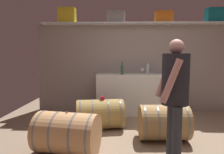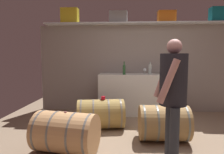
# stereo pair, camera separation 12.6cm
# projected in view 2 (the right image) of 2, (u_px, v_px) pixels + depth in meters

# --- Properties ---
(ground_plane) EXTENTS (6.24, 7.79, 0.02)m
(ground_plane) POSITION_uv_depth(u_px,v_px,m) (148.00, 137.00, 3.59)
(ground_plane) COLOR #8C755E
(back_wall_panel) EXTENTS (5.04, 0.10, 2.13)m
(back_wall_panel) POSITION_uv_depth(u_px,v_px,m) (141.00, 69.00, 5.19)
(back_wall_panel) COLOR gray
(back_wall_panel) RESTS_ON ground
(high_shelf_board) EXTENTS (4.64, 0.40, 0.03)m
(high_shelf_board) POSITION_uv_depth(u_px,v_px,m) (142.00, 23.00, 4.93)
(high_shelf_board) COLOR silver
(high_shelf_board) RESTS_ON back_wall_panel
(toolcase_yellow) EXTENTS (0.41, 0.23, 0.36)m
(toolcase_yellow) POSITION_uv_depth(u_px,v_px,m) (70.00, 16.00, 5.02)
(toolcase_yellow) COLOR yellow
(toolcase_yellow) RESTS_ON high_shelf_board
(toolcase_grey) EXTENTS (0.44, 0.27, 0.27)m
(toolcase_grey) POSITION_uv_depth(u_px,v_px,m) (118.00, 17.00, 4.95)
(toolcase_grey) COLOR gray
(toolcase_grey) RESTS_ON high_shelf_board
(toolcase_orange) EXTENTS (0.41, 0.25, 0.27)m
(toolcase_orange) POSITION_uv_depth(u_px,v_px,m) (167.00, 17.00, 4.88)
(toolcase_orange) COLOR orange
(toolcase_orange) RESTS_ON high_shelf_board
(toolcase_teal) EXTENTS (0.40, 0.27, 0.33)m
(toolcase_teal) POSITION_uv_depth(u_px,v_px,m) (219.00, 15.00, 4.80)
(toolcase_teal) COLOR #147784
(toolcase_teal) RESTS_ON high_shelf_board
(work_cabinet) EXTENTS (1.80, 0.55, 0.96)m
(work_cabinet) POSITION_uv_depth(u_px,v_px,m) (137.00, 94.00, 4.92)
(work_cabinet) COLOR white
(work_cabinet) RESTS_ON ground
(wine_bottle_clear) EXTENTS (0.08, 0.08, 0.28)m
(wine_bottle_clear) POSITION_uv_depth(u_px,v_px,m) (150.00, 69.00, 4.86)
(wine_bottle_clear) COLOR #B6C5BF
(wine_bottle_clear) RESTS_ON work_cabinet
(wine_bottle_green) EXTENTS (0.06, 0.06, 0.30)m
(wine_bottle_green) POSITION_uv_depth(u_px,v_px,m) (124.00, 69.00, 4.70)
(wine_bottle_green) COLOR #2E5C33
(wine_bottle_green) RESTS_ON work_cabinet
(wine_glass) EXTENTS (0.08, 0.08, 0.14)m
(wine_glass) POSITION_uv_depth(u_px,v_px,m) (145.00, 70.00, 4.93)
(wine_glass) COLOR white
(wine_glass) RESTS_ON work_cabinet
(wine_barrel_near) EXTENTS (0.95, 0.68, 0.57)m
(wine_barrel_near) POSITION_uv_depth(u_px,v_px,m) (101.00, 114.00, 3.95)
(wine_barrel_near) COLOR #A18344
(wine_barrel_near) RESTS_ON ground
(wine_barrel_far) EXTENTS (0.80, 0.61, 0.59)m
(wine_barrel_far) POSITION_uv_depth(u_px,v_px,m) (164.00, 123.00, 3.38)
(wine_barrel_far) COLOR #A47D49
(wine_barrel_far) RESTS_ON ground
(wine_barrel_flank) EXTENTS (0.96, 0.73, 0.60)m
(wine_barrel_flank) POSITION_uv_depth(u_px,v_px,m) (66.00, 132.00, 2.95)
(wine_barrel_flank) COLOR tan
(wine_barrel_flank) RESTS_ON ground
(tasting_cup) EXTENTS (0.07, 0.07, 0.06)m
(tasting_cup) POSITION_uv_depth(u_px,v_px,m) (103.00, 98.00, 3.92)
(tasting_cup) COLOR red
(tasting_cup) RESTS_ON wine_barrel_near
(winemaker_pouring) EXTENTS (0.40, 0.47, 1.58)m
(winemaker_pouring) POSITION_uv_depth(u_px,v_px,m) (173.00, 89.00, 2.57)
(winemaker_pouring) COLOR #30343D
(winemaker_pouring) RESTS_ON ground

